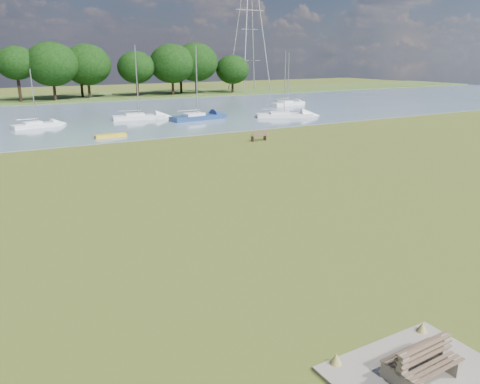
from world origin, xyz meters
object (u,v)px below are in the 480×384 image
riverbank_bench (259,136)px  kayak (111,136)px  sailboat_5 (287,102)px  sailboat_6 (197,116)px  sailboat_4 (283,114)px  sailboat_1 (138,115)px  pylon (250,7)px  sailboat_2 (36,124)px  bench_pair (422,362)px

riverbank_bench → kayak: (-11.55, 8.75, -0.29)m
sailboat_5 → sailboat_6: sailboat_6 is taller
riverbank_bench → kayak: 14.49m
kayak → sailboat_5: bearing=21.7°
sailboat_4 → sailboat_1: bearing=-178.8°
sailboat_5 → pylon: bearing=61.0°
sailboat_2 → pylon: bearing=21.9°
sailboat_5 → sailboat_6: bearing=-165.9°
sailboat_1 → riverbank_bench: bearing=-66.3°
kayak → riverbank_bench: bearing=-41.7°
sailboat_2 → sailboat_5: (37.60, 5.55, 0.06)m
pylon → sailboat_4: size_ratio=3.41×
sailboat_4 → kayak: bearing=-145.0°
kayak → pylon: 64.29m
riverbank_bench → kayak: bearing=141.8°
kayak → pylon: size_ratio=0.11×
sailboat_1 → kayak: bearing=-109.9°
bench_pair → sailboat_5: bearing=55.7°
kayak → sailboat_2: (-5.42, 10.35, 0.26)m
sailboat_1 → sailboat_2: 11.99m
sailboat_5 → riverbank_bench: bearing=-139.3°
riverbank_bench → sailboat_1: 20.85m
riverbank_bench → sailboat_2: bearing=130.5°
sailboat_2 → sailboat_6: 18.26m
riverbank_bench → sailboat_4: bearing=46.7°
riverbank_bench → sailboat_5: (20.63, 24.65, 0.03)m
sailboat_2 → sailboat_6: (18.02, -2.98, 0.11)m
bench_pair → sailboat_2: sailboat_2 is taller
kayak → sailboat_4: bearing=5.7°
riverbank_bench → sailboat_5: size_ratio=0.20×
sailboat_2 → sailboat_5: 38.01m
kayak → sailboat_1: sailboat_1 is taller
bench_pair → sailboat_1: size_ratio=0.21×
pylon → sailboat_1: 52.04m
kayak → sailboat_5: size_ratio=0.38×
riverbank_bench → pylon: size_ratio=0.06×
pylon → sailboat_2: (-47.97, -34.63, -17.05)m
pylon → sailboat_4: bearing=-115.3°
sailboat_2 → sailboat_4: sailboat_4 is taller
bench_pair → pylon: size_ratio=0.07×
kayak → sailboat_4: 23.66m
riverbank_bench → sailboat_2: (-16.97, 19.09, -0.04)m
bench_pair → sailboat_4: sailboat_4 is taller
riverbank_bench → sailboat_6: (1.05, 16.11, 0.07)m
sailboat_5 → sailboat_6: 21.36m
sailboat_1 → sailboat_5: sailboat_1 is taller
bench_pair → riverbank_bench: bearing=62.9°
sailboat_4 → sailboat_5: bearing=77.4°
sailboat_1 → sailboat_2: (-11.94, -1.15, -0.06)m
bench_pair → kayak: bench_pair is taller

